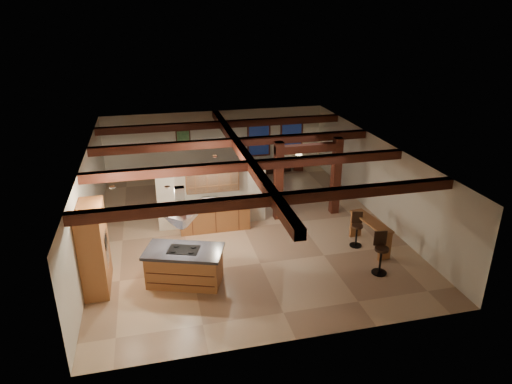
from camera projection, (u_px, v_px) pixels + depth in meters
ground at (243, 228)px, 16.11m from camera, size 12.00×12.00×0.00m
room_walls at (243, 181)px, 15.43m from camera, size 12.00×12.00×12.00m
ceiling_beams at (243, 153)px, 15.06m from camera, size 10.00×12.00×0.28m
timber_posts at (308, 170)px, 16.42m from camera, size 2.50×0.30×2.90m
partition_wall at (212, 196)px, 15.92m from camera, size 3.80×0.18×2.20m
pantry_cabinet at (94, 248)px, 12.31m from camera, size 0.67×1.60×2.40m
back_counter at (215, 217)px, 15.81m from camera, size 2.50×0.66×0.94m
upper_display_cabinet at (212, 178)px, 15.47m from camera, size 1.80×0.36×0.95m
range_hood at (182, 226)px, 12.26m from camera, size 1.10×1.10×1.40m
back_windows at (275, 138)px, 21.47m from camera, size 2.70×0.07×1.70m
framed_art at (183, 139)px, 20.48m from camera, size 0.65×0.05×0.85m
recessed_cans at (168, 176)px, 12.73m from camera, size 3.16×2.46×0.03m
kitchen_island at (185, 266)px, 12.74m from camera, size 2.39×1.78×1.06m
dining_table at (229, 189)px, 18.56m from camera, size 1.99×1.16×0.69m
sofa at (269, 166)px, 21.46m from camera, size 2.04×1.02×0.57m
microwave at (209, 202)px, 15.55m from camera, size 0.50×0.37×0.26m
bar_counter at (370, 229)px, 14.56m from camera, size 0.68×1.87×0.96m
side_table at (298, 164)px, 21.68m from camera, size 0.58×0.58×0.57m
table_lamp at (299, 153)px, 21.47m from camera, size 0.30×0.30×0.36m
bar_stool_a at (381, 253)px, 13.17m from camera, size 0.44×0.45×1.27m
bar_stool_b at (357, 229)px, 14.70m from camera, size 0.42×0.43×1.14m
dining_chairs at (229, 184)px, 18.47m from camera, size 2.13×2.13×1.13m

